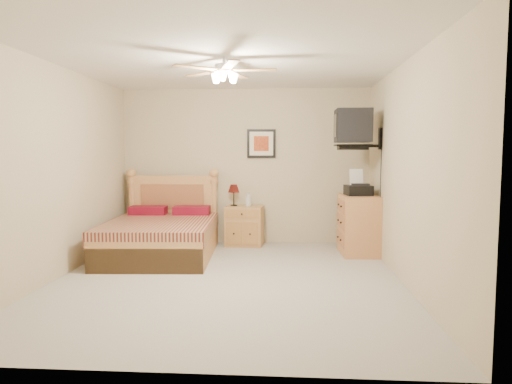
# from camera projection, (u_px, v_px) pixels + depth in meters

# --- Properties ---
(floor) EXTENTS (4.50, 4.50, 0.00)m
(floor) POSITION_uv_depth(u_px,v_px,m) (228.00, 280.00, 5.30)
(floor) COLOR #A59F95
(floor) RESTS_ON ground
(ceiling) EXTENTS (4.00, 4.50, 0.04)m
(ceiling) POSITION_uv_depth(u_px,v_px,m) (226.00, 61.00, 5.08)
(ceiling) COLOR white
(ceiling) RESTS_ON ground
(wall_back) EXTENTS (4.00, 0.04, 2.50)m
(wall_back) POSITION_uv_depth(u_px,v_px,m) (245.00, 166.00, 7.43)
(wall_back) COLOR #BEAE8C
(wall_back) RESTS_ON ground
(wall_front) EXTENTS (4.00, 0.04, 2.50)m
(wall_front) POSITION_uv_depth(u_px,v_px,m) (182.00, 188.00, 2.95)
(wall_front) COLOR #BEAE8C
(wall_front) RESTS_ON ground
(wall_left) EXTENTS (0.04, 4.50, 2.50)m
(wall_left) POSITION_uv_depth(u_px,v_px,m) (57.00, 172.00, 5.32)
(wall_left) COLOR #BEAE8C
(wall_left) RESTS_ON ground
(wall_right) EXTENTS (0.04, 4.50, 2.50)m
(wall_right) POSITION_uv_depth(u_px,v_px,m) (406.00, 173.00, 5.06)
(wall_right) COLOR #BEAE8C
(wall_right) RESTS_ON ground
(bed) EXTENTS (1.55, 1.97, 1.23)m
(bed) POSITION_uv_depth(u_px,v_px,m) (160.00, 214.00, 6.43)
(bed) COLOR #C6814F
(bed) RESTS_ON ground
(nightstand) EXTENTS (0.61, 0.48, 0.63)m
(nightstand) POSITION_uv_depth(u_px,v_px,m) (244.00, 226.00, 7.26)
(nightstand) COLOR #AB8140
(nightstand) RESTS_ON ground
(table_lamp) EXTENTS (0.20, 0.20, 0.34)m
(table_lamp) POSITION_uv_depth(u_px,v_px,m) (234.00, 195.00, 7.27)
(table_lamp) COLOR #4F120F
(table_lamp) RESTS_ON nightstand
(lotion_bottle) EXTENTS (0.12, 0.12, 0.23)m
(lotion_bottle) POSITION_uv_depth(u_px,v_px,m) (248.00, 199.00, 7.21)
(lotion_bottle) COLOR silver
(lotion_bottle) RESTS_ON nightstand
(framed_picture) EXTENTS (0.46, 0.04, 0.46)m
(framed_picture) POSITION_uv_depth(u_px,v_px,m) (261.00, 144.00, 7.36)
(framed_picture) COLOR black
(framed_picture) RESTS_ON wall_back
(dresser) EXTENTS (0.54, 0.75, 0.86)m
(dresser) POSITION_uv_depth(u_px,v_px,m) (358.00, 224.00, 6.64)
(dresser) COLOR #C67944
(dresser) RESTS_ON ground
(fax_machine) EXTENTS (0.40, 0.42, 0.38)m
(fax_machine) POSITION_uv_depth(u_px,v_px,m) (358.00, 182.00, 6.55)
(fax_machine) COLOR black
(fax_machine) RESTS_ON dresser
(magazine_lower) EXTENTS (0.30, 0.34, 0.03)m
(magazine_lower) POSITION_uv_depth(u_px,v_px,m) (354.00, 193.00, 6.86)
(magazine_lower) COLOR beige
(magazine_lower) RESTS_ON dresser
(magazine_upper) EXTENTS (0.32, 0.36, 0.02)m
(magazine_upper) POSITION_uv_depth(u_px,v_px,m) (356.00, 191.00, 6.85)
(magazine_upper) COLOR gray
(magazine_upper) RESTS_ON magazine_lower
(wall_tv) EXTENTS (0.56, 0.46, 0.58)m
(wall_tv) POSITION_uv_depth(u_px,v_px,m) (364.00, 129.00, 6.36)
(wall_tv) COLOR black
(wall_tv) RESTS_ON wall_right
(ceiling_fan) EXTENTS (1.14, 1.14, 0.28)m
(ceiling_fan) POSITION_uv_depth(u_px,v_px,m) (224.00, 70.00, 4.89)
(ceiling_fan) COLOR white
(ceiling_fan) RESTS_ON ceiling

